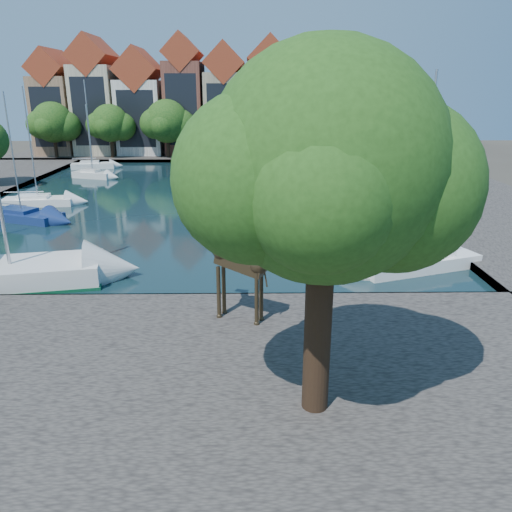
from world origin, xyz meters
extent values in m
plane|color=#38332B|center=(0.00, 0.00, 0.00)|extent=(160.00, 160.00, 0.00)
cube|color=black|center=(0.00, 24.00, 0.04)|extent=(38.00, 50.00, 0.08)
cube|color=#504A45|center=(0.00, -7.00, 0.25)|extent=(50.00, 14.00, 0.50)
cube|color=#504A45|center=(0.00, 56.00, 0.25)|extent=(60.00, 16.00, 0.50)
cube|color=#504A45|center=(25.00, 24.00, 0.25)|extent=(14.00, 52.00, 0.50)
cylinder|color=#332114|center=(7.50, -9.00, 3.25)|extent=(0.80, 0.80, 5.50)
sphere|color=#224914|center=(7.50, -9.00, 7.92)|extent=(6.40, 6.40, 6.40)
sphere|color=#224914|center=(9.42, -8.70, 7.28)|extent=(4.80, 4.80, 4.80)
sphere|color=#224914|center=(5.74, -9.40, 7.60)|extent=(4.48, 4.48, 4.48)
cube|color=#967052|center=(-23.00, 56.00, 6.00)|extent=(5.39, 9.00, 11.00)
cube|color=#97481E|center=(-23.00, 56.00, 12.71)|extent=(5.44, 9.18, 5.44)
cube|color=black|center=(-23.00, 51.52, 6.00)|extent=(4.40, 0.05, 8.25)
cube|color=beige|center=(-17.00, 56.00, 6.75)|extent=(5.88, 9.00, 12.50)
cube|color=#97481E|center=(-17.00, 56.00, 14.32)|extent=(5.94, 9.18, 5.94)
cube|color=black|center=(-17.00, 51.52, 6.75)|extent=(4.80, 0.05, 9.38)
cube|color=silver|center=(-10.50, 56.00, 5.75)|extent=(6.37, 9.00, 10.50)
cube|color=#97481E|center=(-10.50, 56.00, 12.43)|extent=(6.43, 9.18, 6.43)
cube|color=black|center=(-10.50, 51.52, 5.75)|extent=(5.20, 0.05, 7.88)
cube|color=brown|center=(-4.00, 56.00, 7.00)|extent=(5.39, 9.00, 13.00)
cube|color=#97481E|center=(-4.00, 56.00, 14.71)|extent=(5.44, 9.18, 5.44)
cube|color=black|center=(-4.00, 51.52, 7.00)|extent=(4.40, 0.05, 9.75)
cube|color=tan|center=(2.00, 56.00, 6.25)|extent=(5.88, 9.00, 11.50)
cube|color=#97481E|center=(2.00, 56.00, 13.32)|extent=(5.94, 9.18, 5.94)
cube|color=black|center=(2.00, 51.52, 6.25)|extent=(4.80, 0.05, 8.62)
cube|color=beige|center=(8.50, 56.00, 6.50)|extent=(6.37, 9.00, 12.00)
cube|color=#97481E|center=(8.50, 56.00, 13.93)|extent=(6.43, 9.18, 6.43)
cube|color=black|center=(8.50, 51.52, 6.50)|extent=(5.20, 0.05, 9.00)
cube|color=brown|center=(15.00, 56.00, 5.75)|extent=(5.39, 9.00, 10.50)
cube|color=#97481E|center=(15.00, 56.00, 12.21)|extent=(5.44, 9.18, 5.44)
cube|color=black|center=(15.00, 51.52, 5.75)|extent=(4.40, 0.05, 7.88)
cylinder|color=#332114|center=(-22.00, 50.50, 2.10)|extent=(0.50, 0.50, 3.20)
sphere|color=#143E12|center=(-22.00, 50.50, 5.38)|extent=(5.60, 5.60, 5.60)
sphere|color=#143E12|center=(-20.32, 50.80, 4.82)|extent=(4.20, 4.20, 4.20)
sphere|color=#143E12|center=(-23.54, 50.10, 5.10)|extent=(3.92, 3.92, 3.92)
cylinder|color=#332114|center=(-14.00, 50.50, 2.10)|extent=(0.50, 0.50, 3.20)
sphere|color=#143E12|center=(-14.00, 50.50, 5.26)|extent=(5.20, 5.20, 5.20)
sphere|color=#143E12|center=(-12.44, 50.80, 4.74)|extent=(3.90, 3.90, 3.90)
sphere|color=#143E12|center=(-15.43, 50.10, 5.00)|extent=(3.64, 3.64, 3.64)
cylinder|color=#332114|center=(-6.00, 50.50, 2.10)|extent=(0.50, 0.50, 3.20)
sphere|color=#143E12|center=(-6.00, 50.50, 5.50)|extent=(6.00, 6.00, 6.00)
sphere|color=#143E12|center=(-4.20, 50.80, 4.90)|extent=(4.50, 4.50, 4.50)
sphere|color=#143E12|center=(-7.65, 50.10, 5.20)|extent=(4.20, 4.20, 4.20)
cylinder|color=#332114|center=(2.00, 50.50, 2.10)|extent=(0.50, 0.50, 3.20)
sphere|color=#143E12|center=(2.00, 50.50, 5.32)|extent=(5.40, 5.40, 5.40)
sphere|color=#143E12|center=(3.62, 50.80, 4.78)|extent=(4.05, 4.05, 4.05)
sphere|color=#143E12|center=(0.51, 50.10, 5.05)|extent=(3.78, 3.78, 3.78)
cylinder|color=#332114|center=(10.00, 50.50, 2.10)|extent=(0.50, 0.50, 3.20)
sphere|color=#143E12|center=(10.00, 50.50, 5.44)|extent=(5.80, 5.80, 5.80)
sphere|color=#143E12|center=(11.74, 50.80, 4.86)|extent=(4.35, 4.35, 4.35)
sphere|color=#143E12|center=(8.40, 50.10, 5.15)|extent=(4.06, 4.06, 4.06)
cylinder|color=#332114|center=(18.00, 50.50, 2.10)|extent=(0.50, 0.50, 3.20)
sphere|color=#143E12|center=(18.00, 50.50, 5.26)|extent=(5.20, 5.20, 5.20)
sphere|color=#143E12|center=(19.56, 50.80, 4.74)|extent=(3.90, 3.90, 3.90)
sphere|color=#143E12|center=(16.57, 50.10, 5.00)|extent=(3.64, 3.64, 3.64)
cylinder|color=#3D301E|center=(4.21, -2.65, 1.65)|extent=(0.17, 0.17, 2.29)
cylinder|color=#3D301E|center=(4.41, -2.22, 1.65)|extent=(0.17, 0.17, 2.29)
cylinder|color=#3D301E|center=(5.80, -3.37, 1.65)|extent=(0.17, 0.17, 2.29)
cylinder|color=#3D301E|center=(6.00, -2.94, 1.65)|extent=(0.17, 0.17, 2.29)
cube|color=#3D301E|center=(5.16, -2.82, 3.17)|extent=(2.27, 1.46, 1.34)
cylinder|color=#3D301E|center=(3.68, -2.15, 4.66)|extent=(1.47, 0.90, 2.37)
cube|color=#3D301E|center=(2.96, -1.83, 5.82)|extent=(0.66, 0.44, 0.36)
cube|color=navy|center=(-12.19, 15.95, 0.49)|extent=(6.91, 4.52, 0.82)
cube|color=navy|center=(-12.19, 15.95, 0.76)|extent=(3.24, 2.53, 0.46)
cylinder|color=#B2B2B7|center=(-12.19, 15.95, 5.17)|extent=(0.11, 0.11, 8.91)
cube|color=white|center=(-13.01, 21.20, 0.50)|extent=(6.11, 2.66, 0.84)
cube|color=white|center=(-13.01, 21.20, 0.78)|extent=(2.73, 1.71, 0.46)
cylinder|color=#B2B2B7|center=(-13.01, 21.20, 5.38)|extent=(0.11, 0.11, 9.30)
cube|color=silver|center=(-12.39, 35.32, 0.53)|extent=(4.94, 3.09, 0.90)
cube|color=silver|center=(-12.39, 35.32, 0.83)|extent=(2.30, 1.76, 0.50)
cylinder|color=#B2B2B7|center=(-12.39, 35.32, 4.49)|extent=(0.12, 0.12, 7.43)
cube|color=white|center=(-14.60, 42.70, 0.53)|extent=(5.52, 2.98, 0.89)
cube|color=white|center=(-14.60, 42.70, 0.82)|extent=(2.53, 1.77, 0.50)
cylinder|color=#B2B2B7|center=(-14.60, 42.70, 5.83)|extent=(0.12, 0.12, 10.11)
cube|color=white|center=(15.00, 4.51, 0.56)|extent=(7.51, 4.70, 0.95)
cube|color=white|center=(15.00, 4.51, 0.87)|extent=(3.50, 2.67, 0.53)
cylinder|color=#B2B2B7|center=(15.00, 4.51, 5.77)|extent=(0.13, 0.13, 9.90)
cube|color=navy|center=(12.00, 22.87, 0.58)|extent=(8.13, 4.49, 1.00)
cube|color=navy|center=(12.00, 22.87, 0.92)|extent=(3.73, 2.65, 0.56)
cylinder|color=#B2B2B7|center=(12.00, 22.87, 7.39)|extent=(0.13, 0.13, 13.06)
cube|color=silver|center=(14.97, 24.34, 0.57)|extent=(5.52, 2.24, 0.97)
cube|color=silver|center=(14.97, 24.34, 0.89)|extent=(2.45, 1.48, 0.54)
cylinder|color=#B2B2B7|center=(14.97, 24.34, 5.43)|extent=(0.13, 0.13, 9.19)
cube|color=silver|center=(14.56, 39.37, 0.57)|extent=(6.12, 3.26, 0.97)
cube|color=silver|center=(14.56, 39.37, 0.89)|extent=(2.79, 1.95, 0.54)
cylinder|color=#B2B2B7|center=(14.56, 39.37, 4.95)|extent=(0.13, 0.13, 8.23)
camera|label=1|loc=(5.51, -22.08, 9.75)|focal=35.00mm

